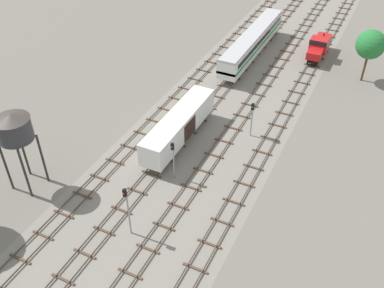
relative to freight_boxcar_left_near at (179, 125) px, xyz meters
name	(u,v)px	position (x,y,z in m)	size (l,w,h in m)	color
ground_plane	(207,134)	(2.41, 2.85, -2.45)	(480.00, 480.00, 0.00)	slate
ballast_bed	(207,134)	(2.41, 2.85, -2.45)	(18.52, 176.00, 0.01)	gray
track_far_left	(160,115)	(-4.85, 3.85, -2.31)	(2.40, 126.00, 0.29)	#47382D
track_left	(193,124)	(-0.01, 3.85, -2.31)	(2.40, 126.00, 0.29)	#47382D
track_centre_left	(229,134)	(4.84, 3.85, -2.31)	(2.40, 126.00, 0.29)	#47382D
track_centre	(266,145)	(9.68, 3.85, -2.31)	(2.40, 126.00, 0.29)	#47382D
freight_boxcar_left_near	(179,125)	(0.00, 0.00, 0.00)	(2.87, 14.00, 3.60)	white
passenger_coach_left_mid	(252,41)	(-0.01, 25.29, 0.16)	(2.96, 22.00, 3.80)	white
shunter_loco_centre_midfar	(319,46)	(9.68, 29.70, -0.44)	(2.74, 8.46, 3.10)	red
water_tower	(14,128)	(-10.84, -13.68, 4.96)	(3.59, 3.59, 9.01)	#2D2826
signal_post_nearest	(252,115)	(7.26, 4.89, 0.64)	(0.28, 0.47, 4.82)	gray
signal_post_near	(173,155)	(2.41, -5.98, 0.69)	(0.28, 0.47, 4.91)	gray
signal_post_mid	(127,206)	(2.41, -14.72, 1.30)	(0.28, 0.47, 5.95)	gray
lineside_tree_1	(371,45)	(17.32, 25.08, 3.22)	(4.13, 4.13, 7.76)	#4C331E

